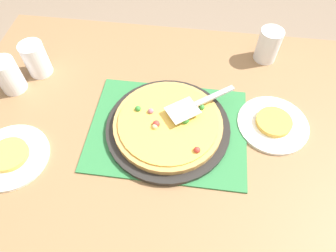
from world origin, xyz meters
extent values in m
plane|color=#84705B|center=(0.00, 0.00, 0.00)|extent=(8.00, 8.00, 0.00)
cube|color=olive|center=(0.00, 0.00, 0.73)|extent=(1.40, 1.00, 0.03)
cube|color=olive|center=(-0.64, 0.44, 0.36)|extent=(0.07, 0.07, 0.72)
cube|color=olive|center=(0.64, 0.44, 0.36)|extent=(0.07, 0.07, 0.72)
cube|color=#2D753D|center=(0.00, 0.00, 0.75)|extent=(0.48, 0.36, 0.01)
cylinder|color=black|center=(0.00, 0.00, 0.76)|extent=(0.38, 0.38, 0.01)
cylinder|color=tan|center=(0.00, 0.00, 0.78)|extent=(0.33, 0.33, 0.02)
cylinder|color=#EAB747|center=(0.00, 0.00, 0.79)|extent=(0.30, 0.30, 0.01)
sphere|color=#338433|center=(0.10, 0.06, 0.80)|extent=(0.02, 0.02, 0.02)
sphere|color=red|center=(0.09, -0.09, 0.80)|extent=(0.02, 0.02, 0.02)
sphere|color=#338433|center=(-0.10, 0.03, 0.80)|extent=(0.02, 0.02, 0.02)
sphere|color=#B76675|center=(-0.06, 0.03, 0.80)|extent=(0.02, 0.02, 0.02)
sphere|color=red|center=(-0.03, -0.02, 0.80)|extent=(0.02, 0.02, 0.02)
sphere|color=#E5CC7F|center=(-0.04, -0.03, 0.80)|extent=(0.02, 0.02, 0.02)
sphere|color=#338433|center=(0.05, 0.01, 0.80)|extent=(0.02, 0.02, 0.02)
cylinder|color=white|center=(0.32, 0.06, 0.76)|extent=(0.22, 0.22, 0.01)
cylinder|color=white|center=(-0.44, -0.16, 0.76)|extent=(0.22, 0.22, 0.01)
cylinder|color=gold|center=(0.32, 0.06, 0.77)|extent=(0.11, 0.11, 0.02)
cylinder|color=#EAB747|center=(-0.44, -0.16, 0.77)|extent=(0.11, 0.11, 0.02)
cylinder|color=white|center=(-0.48, 0.19, 0.81)|extent=(0.08, 0.08, 0.12)
cylinder|color=white|center=(-0.54, 0.10, 0.81)|extent=(0.08, 0.08, 0.12)
cylinder|color=white|center=(0.31, 0.37, 0.81)|extent=(0.08, 0.08, 0.12)
cube|color=silver|center=(0.04, 0.03, 0.82)|extent=(0.11, 0.11, 0.00)
cube|color=#B2B2B7|center=(0.13, 0.10, 0.82)|extent=(0.12, 0.10, 0.01)
camera|label=1|loc=(0.07, -0.51, 1.52)|focal=32.06mm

